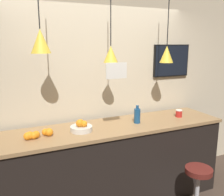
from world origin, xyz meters
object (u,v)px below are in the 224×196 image
spread_jar (179,113)px  mounted_tv (171,61)px  juice_bottle (137,116)px  fruit_bowl (81,127)px  bar_stool (197,187)px

spread_jar → mounted_tv: bearing=70.4°
juice_bottle → mounted_tv: mounted_tv is taller
fruit_bowl → juice_bottle: 0.74m
bar_stool → mounted_tv: bearing=71.7°
spread_jar → mounted_tv: 0.82m
bar_stool → juice_bottle: size_ratio=2.71×
mounted_tv → bar_stool: bearing=-108.3°
fruit_bowl → bar_stool: bearing=-28.7°
mounted_tv → spread_jar: bearing=-109.6°
juice_bottle → mounted_tv: (0.81, 0.43, 0.64)m
bar_stool → mounted_tv: mounted_tv is taller
fruit_bowl → spread_jar: fruit_bowl is taller
bar_stool → fruit_bowl: (-1.19, 0.65, 0.69)m
bar_stool → fruit_bowl: fruit_bowl is taller
spread_jar → mounted_tv: (0.15, 0.43, 0.69)m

